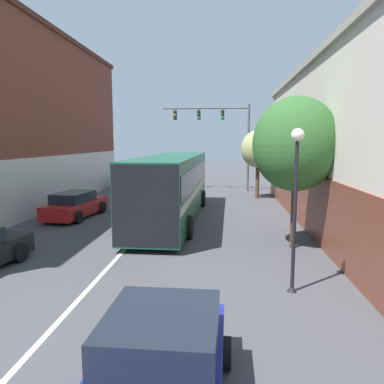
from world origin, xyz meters
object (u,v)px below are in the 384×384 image
object	(u,v)px
traffic_signal_gantry	(221,128)
street_tree_far	(258,149)
hatchback_foreground	(160,367)
parked_car_left_near	(75,205)
parked_car_left_mid	(135,181)
street_lamp	(295,194)
bus	(173,184)
street_tree_near	(296,144)

from	to	relation	value
traffic_signal_gantry	street_tree_far	world-z (taller)	traffic_signal_gantry
hatchback_foreground	parked_car_left_near	bearing A→B (deg)	27.47
hatchback_foreground	parked_car_left_mid	size ratio (longest dim) A/B	0.91
hatchback_foreground	street_lamp	distance (m)	5.87
parked_car_left_mid	street_tree_far	bearing A→B (deg)	-123.23
traffic_signal_gantry	street_lamp	world-z (taller)	traffic_signal_gantry
traffic_signal_gantry	bus	bearing A→B (deg)	-101.35
bus	street_tree_far	world-z (taller)	street_tree_far
street_tree_far	bus	bearing A→B (deg)	-123.32
bus	street_tree_near	distance (m)	7.57
hatchback_foreground	street_tree_far	bearing A→B (deg)	-7.79
hatchback_foreground	parked_car_left_mid	bearing A→B (deg)	15.15
traffic_signal_gantry	street_tree_near	bearing A→B (deg)	-80.14
parked_car_left_near	traffic_signal_gantry	xyz separation A→B (m)	(7.63, 11.90, 4.51)
bus	street_tree_far	bearing A→B (deg)	-32.33
street_tree_near	street_tree_far	xyz separation A→B (m)	(-0.23, 12.70, -0.44)
hatchback_foreground	parked_car_left_near	world-z (taller)	hatchback_foreground
parked_car_left_mid	street_lamp	world-z (taller)	street_lamp
traffic_signal_gantry	street_lamp	bearing A→B (deg)	-84.20
parked_car_left_mid	street_tree_near	world-z (taller)	street_tree_near
parked_car_left_mid	traffic_signal_gantry	size ratio (longest dim) A/B	0.60
bus	street_tree_near	world-z (taller)	street_tree_near
hatchback_foreground	street_lamp	world-z (taller)	street_lamp
hatchback_foreground	traffic_signal_gantry	size ratio (longest dim) A/B	0.55
hatchback_foreground	parked_car_left_near	xyz separation A→B (m)	(-6.96, 13.97, -0.01)
street_lamp	street_tree_far	bearing A→B (deg)	88.17
hatchback_foreground	parked_car_left_mid	xyz separation A→B (m)	(-6.84, 27.11, -0.08)
bus	parked_car_left_mid	bearing A→B (deg)	22.51
parked_car_left_near	street_tree_far	bearing A→B (deg)	-46.84
parked_car_left_near	street_tree_far	size ratio (longest dim) A/B	0.97
parked_car_left_near	street_lamp	world-z (taller)	street_lamp
bus	street_lamp	size ratio (longest dim) A/B	2.97
hatchback_foreground	street_lamp	bearing A→B (deg)	-29.73
street_tree_far	street_lamp	bearing A→B (deg)	-91.83
street_lamp	bus	bearing A→B (deg)	115.81
parked_car_left_mid	traffic_signal_gantry	xyz separation A→B (m)	(7.51, -1.23, 4.58)
bus	street_lamp	distance (m)	10.41
street_tree_far	parked_car_left_near	bearing A→B (deg)	-142.92
bus	street_lamp	world-z (taller)	street_lamp
bus	hatchback_foreground	bearing A→B (deg)	-172.12
bus	parked_car_left_near	bearing A→B (deg)	92.10
parked_car_left_mid	street_lamp	bearing A→B (deg)	-162.29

